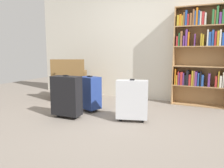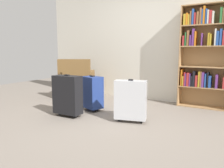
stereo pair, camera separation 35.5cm
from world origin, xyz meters
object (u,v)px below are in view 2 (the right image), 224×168
(bookshelf, at_px, (207,52))
(armchair, at_px, (77,84))
(suitcase_silver, at_px, (131,100))
(suitcase_black, at_px, (67,95))
(mug, at_px, (94,98))
(suitcase_navy_blue, at_px, (92,92))

(bookshelf, xyz_separation_m, armchair, (-2.66, -0.55, -0.74))
(suitcase_silver, bearing_deg, bookshelf, 61.19)
(bookshelf, relative_size, suitcase_black, 2.75)
(bookshelf, height_order, suitcase_black, bookshelf)
(bookshelf, distance_m, mug, 2.47)
(mug, distance_m, suitcase_black, 1.29)
(mug, bearing_deg, bookshelf, 14.37)
(bookshelf, xyz_separation_m, suitcase_silver, (-0.83, -1.52, -0.71))
(bookshelf, relative_size, mug, 15.98)
(armchair, xyz_separation_m, suitcase_navy_blue, (0.94, -0.71, 0.02))
(suitcase_silver, height_order, suitcase_navy_blue, suitcase_silver)
(mug, distance_m, suitcase_navy_blue, 0.89)
(bookshelf, bearing_deg, suitcase_black, -136.37)
(bookshelf, xyz_separation_m, suitcase_navy_blue, (-1.72, -1.26, -0.72))
(armchair, height_order, suitcase_navy_blue, armchair)
(mug, relative_size, suitcase_black, 0.17)
(armchair, distance_m, suitcase_silver, 2.07)
(armchair, relative_size, suitcase_silver, 1.42)
(bookshelf, bearing_deg, mug, -165.63)
(armchair, bearing_deg, suitcase_navy_blue, -37.13)
(suitcase_black, bearing_deg, suitcase_silver, 13.98)
(bookshelf, xyz_separation_m, suitcase_black, (-1.86, -1.77, -0.69))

